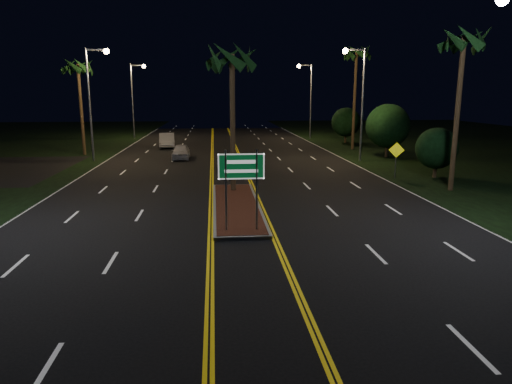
{
  "coord_description": "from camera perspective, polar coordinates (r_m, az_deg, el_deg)",
  "views": [
    {
      "loc": [
        -1.03,
        -14.58,
        5.44
      ],
      "look_at": [
        0.48,
        1.77,
        1.9
      ],
      "focal_mm": 32.0,
      "sensor_mm": 36.0,
      "label": 1
    }
  ],
  "objects": [
    {
      "name": "palm_median",
      "position": [
        25.17,
        -3.03,
        16.33
      ],
      "size": [
        2.4,
        2.4,
        8.3
      ],
      "color": "#382819",
      "rests_on": "ground"
    },
    {
      "name": "streetlight_right_far",
      "position": [
        57.76,
        6.52,
        12.3
      ],
      "size": [
        1.91,
        0.44,
        9.0
      ],
      "color": "gray",
      "rests_on": "ground"
    },
    {
      "name": "streetlight_left_far",
      "position": [
        59.36,
        -14.88,
        11.97
      ],
      "size": [
        1.91,
        0.44,
        9.0
      ],
      "color": "gray",
      "rests_on": "ground"
    },
    {
      "name": "palm_right_near",
      "position": [
        28.19,
        24.56,
        16.76
      ],
      "size": [
        2.4,
        2.4,
        9.3
      ],
      "color": "#382819",
      "rests_on": "ground"
    },
    {
      "name": "shrub_far",
      "position": [
        52.8,
        11.19,
        8.56
      ],
      "size": [
        3.24,
        3.24,
        3.96
      ],
      "color": "#382819",
      "rests_on": "ground"
    },
    {
      "name": "shrub_mid",
      "position": [
        41.49,
        16.15,
        7.94
      ],
      "size": [
        3.78,
        3.78,
        4.62
      ],
      "color": "#382819",
      "rests_on": "ground"
    },
    {
      "name": "median_island",
      "position": [
        22.25,
        -2.46,
        -1.77
      ],
      "size": [
        2.25,
        10.25,
        0.17
      ],
      "color": "gray",
      "rests_on": "ground"
    },
    {
      "name": "shrub_near",
      "position": [
        32.25,
        21.65,
        5.09
      ],
      "size": [
        2.7,
        2.7,
        3.3
      ],
      "color": "#382819",
      "rests_on": "ground"
    },
    {
      "name": "car_near",
      "position": [
        39.5,
        -9.38,
        5.15
      ],
      "size": [
        1.92,
        4.39,
        1.46
      ],
      "primitive_type": "imported",
      "rotation": [
        0.0,
        0.0,
        0.01
      ],
      "color": "silver",
      "rests_on": "ground"
    },
    {
      "name": "palm_right_far",
      "position": [
        46.82,
        12.45,
        16.43
      ],
      "size": [
        2.4,
        2.4,
        10.3
      ],
      "color": "#382819",
      "rests_on": "ground"
    },
    {
      "name": "streetlight_left_mid",
      "position": [
        39.75,
        -19.64,
        11.79
      ],
      "size": [
        1.91,
        0.44,
        9.0
      ],
      "color": "gray",
      "rests_on": "ground"
    },
    {
      "name": "car_far",
      "position": [
        48.62,
        -11.09,
        6.51
      ],
      "size": [
        2.68,
        5.28,
        1.69
      ],
      "primitive_type": "imported",
      "rotation": [
        0.0,
        0.0,
        0.1
      ],
      "color": "silver",
      "rests_on": "ground"
    },
    {
      "name": "ground",
      "position": [
        15.59,
        -1.17,
        -8.25
      ],
      "size": [
        120.0,
        120.0,
        0.0
      ],
      "primitive_type": "plane",
      "color": "black",
      "rests_on": "ground"
    },
    {
      "name": "palm_left_far",
      "position": [
        44.24,
        -21.38,
        14.34
      ],
      "size": [
        2.4,
        2.4,
        8.8
      ],
      "color": "#382819",
      "rests_on": "ground"
    },
    {
      "name": "warning_sign",
      "position": [
        31.2,
        17.12,
        4.42
      ],
      "size": [
        0.95,
        0.35,
        2.36
      ],
      "rotation": [
        0.0,
        0.0,
        -0.33
      ],
      "color": "gray",
      "rests_on": "ground"
    },
    {
      "name": "streetlight_right_mid",
      "position": [
        38.38,
        12.69,
        12.2
      ],
      "size": [
        1.91,
        0.44,
        9.0
      ],
      "color": "gray",
      "rests_on": "ground"
    },
    {
      "name": "highway_sign",
      "position": [
        17.67,
        -1.85,
        2.26
      ],
      "size": [
        1.8,
        0.08,
        3.2
      ],
      "color": "gray",
      "rests_on": "ground"
    }
  ]
}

